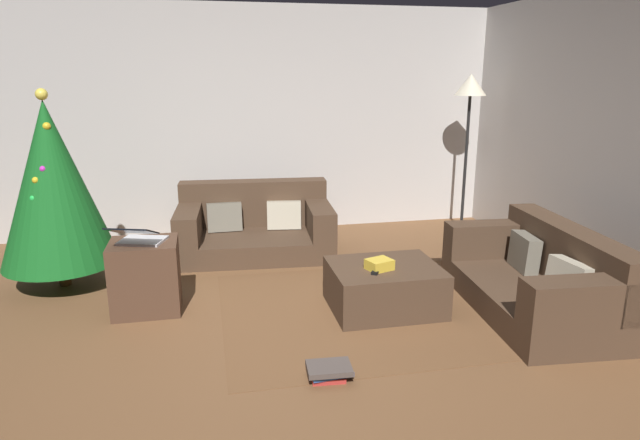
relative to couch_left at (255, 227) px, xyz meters
name	(u,v)px	position (x,y,z in m)	size (l,w,h in m)	color
ground_plane	(266,353)	(-0.15, -2.25, -0.27)	(6.40, 6.40, 0.00)	brown
rear_partition	(232,122)	(-0.15, 0.89, 1.03)	(6.40, 0.12, 2.60)	#BCB7B2
couch_left	(255,227)	(0.00, 0.00, 0.00)	(1.64, 1.07, 0.72)	#473323
couch_right	(541,278)	(2.09, -1.99, 0.00)	(0.99, 1.74, 0.67)	#473323
ottoman	(384,287)	(0.88, -1.71, -0.09)	(0.86, 0.71, 0.36)	#473323
gift_box	(379,264)	(0.81, -1.77, 0.13)	(0.19, 0.15, 0.08)	gold
tv_remote	(377,271)	(0.77, -1.82, 0.10)	(0.05, 0.16, 0.02)	black
christmas_tree	(53,184)	(-1.77, -0.63, 0.66)	(0.98, 0.98, 1.73)	brown
side_table	(146,276)	(-0.99, -1.35, 0.02)	(0.52, 0.44, 0.57)	#4C3323
laptop	(139,237)	(-1.01, -1.41, 0.36)	(0.44, 0.50, 0.19)	silver
book_stack	(329,371)	(0.21, -2.66, -0.22)	(0.29, 0.23, 0.10)	#B7332D
corner_lamp	(470,98)	(2.53, 0.31, 1.30)	(0.36, 0.36, 1.84)	black
area_rug	(384,308)	(0.88, -1.71, -0.27)	(2.60, 2.00, 0.01)	brown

